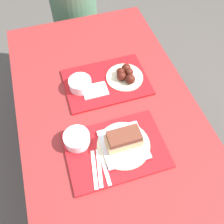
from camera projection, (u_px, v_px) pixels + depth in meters
ground_plane at (109, 167)px, 1.85m from camera, size 12.00×12.00×0.00m
picnic_table at (108, 119)px, 1.31m from camera, size 0.87×1.52×0.75m
picnic_bench_far at (75, 43)px, 2.07m from camera, size 0.83×0.28×0.43m
tray_near at (116, 149)px, 1.10m from camera, size 0.43×0.30×0.01m
tray_far at (106, 82)px, 1.32m from camera, size 0.43×0.30×0.01m
bowl_coleslaw_near at (77, 139)px, 1.09m from camera, size 0.12×0.12×0.05m
brisket_sandwich_plate at (124, 142)px, 1.07m from camera, size 0.23×0.23×0.10m
plastic_fork_near at (99, 168)px, 1.04m from camera, size 0.05×0.17×0.00m
plastic_knife_near at (104, 166)px, 1.04m from camera, size 0.02×0.17×0.00m
plastic_spoon_near at (94, 169)px, 1.04m from camera, size 0.04×0.17×0.00m
condiment_packet at (114, 135)px, 1.13m from camera, size 0.04×0.03×0.01m
bowl_coleslaw_far at (80, 83)px, 1.26m from camera, size 0.12×0.12×0.05m
wings_plate_far at (125, 75)px, 1.31m from camera, size 0.20×0.20×0.06m
napkin_far at (95, 90)px, 1.27m from camera, size 0.13×0.09×0.01m
person_seated_across at (74, 5)px, 1.79m from camera, size 0.33×0.33×0.66m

